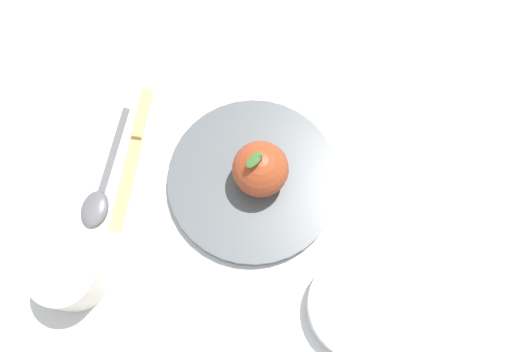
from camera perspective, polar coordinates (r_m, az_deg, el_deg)
ground_plane at (r=0.70m, az=-0.71°, el=0.30°), size 2.40×2.40×0.00m
dinner_plate at (r=0.69m, az=0.00°, el=-0.28°), size 0.22×0.22×0.02m
apple at (r=0.65m, az=0.48°, el=0.74°), size 0.07×0.07×0.08m
side_bowl at (r=0.66m, az=11.10°, el=-13.41°), size 0.13×0.13×0.03m
cup at (r=0.67m, az=-19.39°, el=-9.96°), size 0.08×0.08×0.07m
knife at (r=0.73m, az=-12.76°, el=3.31°), size 0.12×0.17×0.01m
spoon at (r=0.72m, az=-16.38°, el=-1.99°), size 0.12×0.15×0.01m
linen_napkin at (r=0.72m, az=14.46°, el=-0.17°), size 0.16×0.17×0.00m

